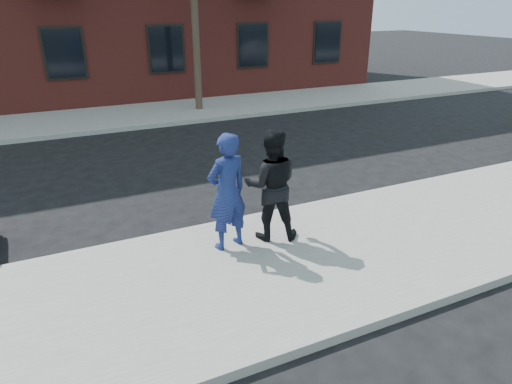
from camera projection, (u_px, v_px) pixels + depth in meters
ground at (150, 296)px, 6.61m from camera, size 100.00×100.00×0.00m
near_sidewalk at (153, 302)px, 6.37m from camera, size 50.00×3.50×0.15m
near_curb at (129, 244)px, 7.87m from camera, size 50.00×0.10×0.15m
far_sidewalk at (75, 121)px, 15.96m from camera, size 50.00×3.50×0.15m
far_curb at (80, 134)px, 14.46m from camera, size 50.00×0.10×0.15m
man_hoodie at (227, 192)px, 7.30m from camera, size 0.80×0.61×1.96m
man_peacoat at (271, 185)px, 7.62m from camera, size 1.14×1.03×1.93m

